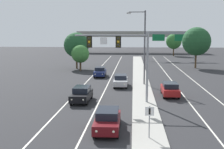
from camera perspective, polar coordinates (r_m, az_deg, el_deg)
The scene contains 19 objects.
median_island at distance 32.20m, azimuth 6.19°, elevation -4.64°, with size 2.40×110.00×0.15m, color #9E9B93.
lane_stripe_oncoming_center at distance 39.21m, azimuth -1.05°, elevation -2.37°, with size 0.14×100.00×0.01m, color silver.
lane_stripe_receding_center at distance 39.49m, azimuth 12.68°, elevation -2.49°, with size 0.14×100.00×0.01m, color silver.
edge_stripe_left at distance 39.65m, azimuth -5.80°, elevation -2.29°, with size 0.14×100.00×0.01m, color silver.
edge_stripe_right at distance 40.11m, azimuth 17.35°, elevation -2.51°, with size 0.14×100.00×0.01m, color silver.
overhead_signal_mast at distance 29.39m, azimuth 2.33°, elevation 4.56°, with size 7.49×0.44×7.20m.
median_sign_post at distance 19.89m, azimuth 7.37°, elevation -8.32°, with size 0.60×0.10×2.20m.
street_lamp_median at distance 39.80m, azimuth 6.13°, elevation 6.14°, with size 2.58×0.28×10.00m.
car_oncoming_darkred at distance 21.73m, azimuth -0.88°, elevation -8.92°, with size 1.86×4.48×1.58m.
car_oncoming_black at distance 30.78m, azimuth -5.98°, elevation -3.82°, with size 1.86×4.48×1.58m.
car_oncoming_silver at distance 39.15m, azimuth 1.73°, elevation -1.17°, with size 1.85×4.48×1.58m.
car_oncoming_navy at distance 47.93m, azimuth -2.36°, elevation 0.56°, with size 1.91×4.51×1.58m.
car_receding_red at distance 33.93m, azimuth 11.32°, elevation -2.80°, with size 1.86×4.48×1.58m.
highway_sign_gantry at distance 77.44m, azimuth 11.24°, elevation 7.32°, with size 13.28×0.42×7.50m.
overpass_bridge at distance 105.09m, azimuth 4.88°, elevation 7.45°, with size 42.40×6.40×7.65m.
tree_far_left_c at distance 58.53m, azimuth -7.00°, elevation 5.76°, with size 5.02×5.02×7.26m.
tree_far_right_a at distance 91.90m, azimuth 12.04°, elevation 6.38°, with size 4.76×4.76×6.89m.
tree_far_right_c at distance 61.30m, azimuth 16.24°, elevation 6.25°, with size 5.74×5.74×8.31m.
tree_far_left_b at distance 55.39m, azimuth -6.25°, elevation 4.04°, with size 3.40×3.40×4.92m.
Camera 1 is at (-1.16, -13.38, 7.24)m, focal length 46.55 mm.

